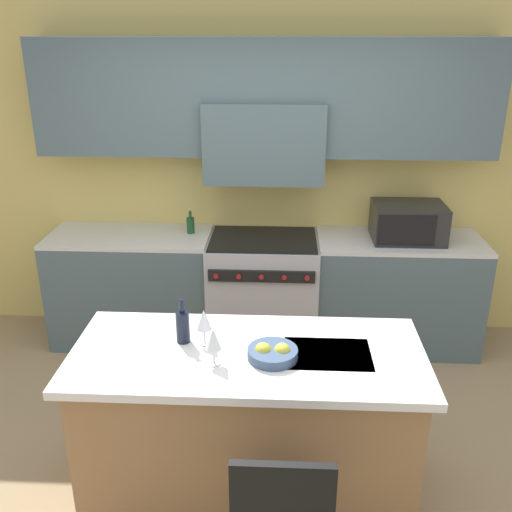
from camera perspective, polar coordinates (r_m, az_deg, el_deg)
ground_plane at (r=3.56m, az=-0.42°, el=-21.71°), size 10.00×10.00×0.00m
back_cabinetry at (r=4.57m, az=0.91°, el=10.96°), size 10.00×0.46×2.70m
back_counter at (r=4.68m, az=0.72°, el=-3.39°), size 3.44×0.62×0.92m
range_stove at (r=4.66m, az=0.71°, el=-3.53°), size 0.87×0.70×0.91m
microwave at (r=4.55m, az=14.96°, el=3.30°), size 0.54×0.40×0.29m
kitchen_island at (r=3.22m, az=-0.79°, el=-16.40°), size 1.82×0.80×0.91m
wine_bottle at (r=3.03m, az=-7.34°, el=-6.94°), size 0.07×0.07×0.25m
wine_glass_near at (r=2.80m, az=-4.29°, el=-8.37°), size 0.08×0.08×0.20m
wine_glass_far at (r=2.98m, az=-5.23°, el=-6.46°), size 0.08×0.08×0.20m
fruit_bowl at (r=2.89m, az=1.67°, el=-9.66°), size 0.25×0.25×0.08m
oil_bottle_on_counter at (r=4.60m, az=-6.56°, el=3.12°), size 0.06×0.06×0.18m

